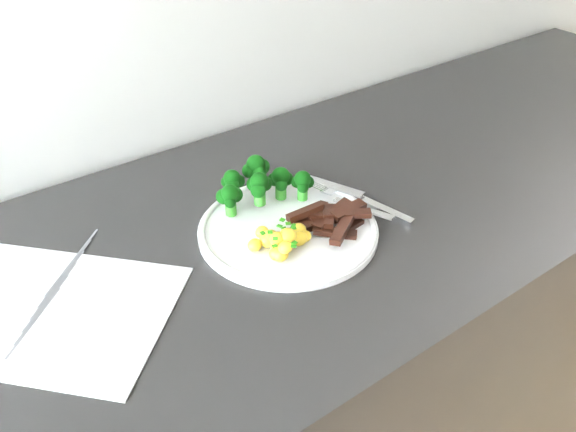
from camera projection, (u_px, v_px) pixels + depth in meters
recipe_paper at (43, 310)px, 0.75m from camera, size 0.38×0.39×0.00m
plate at (288, 228)px, 0.88m from camera, size 0.27×0.27×0.02m
broccoli at (259, 182)px, 0.92m from camera, size 0.15×0.10×0.07m
potatoes at (281, 241)px, 0.83m from camera, size 0.09×0.09×0.04m
beef_strips at (330, 218)px, 0.88m from camera, size 0.12×0.11×0.03m
fork at (351, 202)px, 0.92m from camera, size 0.05×0.16×0.01m
knife at (369, 203)px, 0.94m from camera, size 0.07×0.20×0.02m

